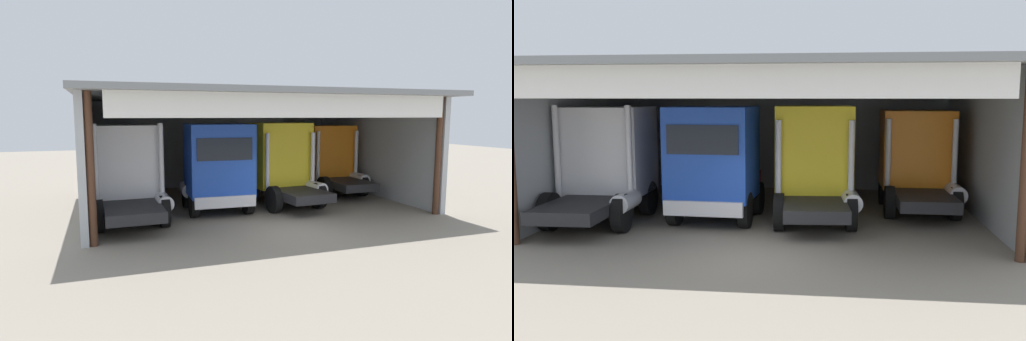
% 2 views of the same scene
% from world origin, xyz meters
% --- Properties ---
extents(ground_plane, '(80.00, 80.00, 0.00)m').
position_xyz_m(ground_plane, '(0.00, 0.00, 0.00)').
color(ground_plane, gray).
rests_on(ground_plane, ground).
extents(workshop_shed, '(14.03, 11.28, 4.88)m').
position_xyz_m(workshop_shed, '(0.00, 5.88, 3.45)').
color(workshop_shed, '#ADB2B7').
rests_on(workshop_shed, ground).
extents(truck_white_center_bay, '(2.74, 5.08, 3.68)m').
position_xyz_m(truck_white_center_bay, '(-5.23, 3.38, 1.88)').
color(truck_white_center_bay, white).
rests_on(truck_white_center_bay, ground).
extents(truck_blue_center_right_bay, '(2.72, 4.29, 3.62)m').
position_xyz_m(truck_blue_center_right_bay, '(-1.74, 3.43, 1.91)').
color(truck_blue_center_right_bay, '#1E47B7').
rests_on(truck_blue_center_right_bay, ground).
extents(truck_yellow_right_bay, '(2.81, 4.71, 3.63)m').
position_xyz_m(truck_yellow_right_bay, '(1.36, 4.11, 1.89)').
color(truck_yellow_right_bay, yellow).
rests_on(truck_yellow_right_bay, ground).
extents(truck_orange_left_bay, '(2.54, 4.98, 3.45)m').
position_xyz_m(truck_orange_left_bay, '(4.84, 6.15, 1.80)').
color(truck_orange_left_bay, orange).
rests_on(truck_orange_left_bay, ground).
extents(oil_drum, '(0.58, 0.58, 0.87)m').
position_xyz_m(oil_drum, '(-1.36, 9.21, 0.43)').
color(oil_drum, '#B21E19').
rests_on(oil_drum, ground).
extents(tool_cart, '(0.90, 0.60, 1.00)m').
position_xyz_m(tool_cart, '(1.20, 8.55, 0.50)').
color(tool_cart, black).
rests_on(tool_cart, ground).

